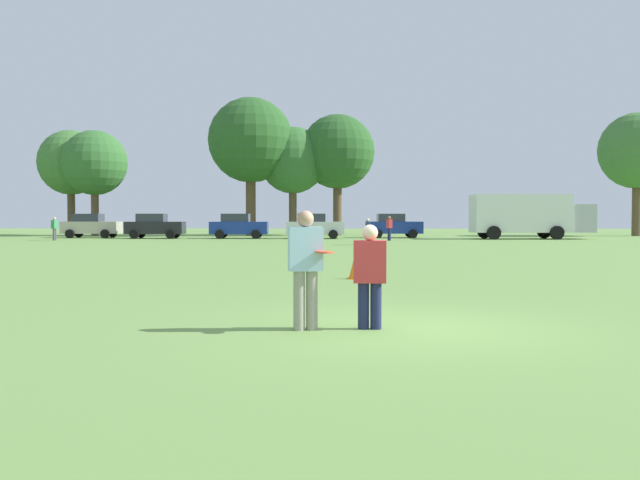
# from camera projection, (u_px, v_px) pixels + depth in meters

# --- Properties ---
(ground_plane) EXTENTS (163.74, 163.74, 0.00)m
(ground_plane) POSITION_uv_depth(u_px,v_px,m) (407.00, 328.00, 10.07)
(ground_plane) COLOR #6B9347
(player_thrower) EXTENTS (0.52, 0.36, 1.71)m
(player_thrower) POSITION_uv_depth(u_px,v_px,m) (305.00, 263.00, 9.87)
(player_thrower) COLOR gray
(player_thrower) RESTS_ON ground
(player_defender) EXTENTS (0.47, 0.28, 1.51)m
(player_defender) POSITION_uv_depth(u_px,v_px,m) (370.00, 271.00, 9.96)
(player_defender) COLOR #1E234C
(player_defender) RESTS_ON ground
(frisbee) EXTENTS (0.27, 0.27, 0.04)m
(frisbee) POSITION_uv_depth(u_px,v_px,m) (324.00, 252.00, 9.66)
(frisbee) COLOR #E54C33
(traffic_cone) EXTENTS (0.32, 0.32, 0.48)m
(traffic_cone) POSITION_uv_depth(u_px,v_px,m) (354.00, 270.00, 17.96)
(traffic_cone) COLOR #D8590C
(traffic_cone) RESTS_ON ground
(parked_car_near_left) EXTENTS (4.28, 2.37, 1.82)m
(parked_car_near_left) POSITION_uv_depth(u_px,v_px,m) (91.00, 226.00, 52.20)
(parked_car_near_left) COLOR #B7AD99
(parked_car_near_left) RESTS_ON ground
(parked_car_mid_left) EXTENTS (4.28, 2.37, 1.82)m
(parked_car_mid_left) POSITION_uv_depth(u_px,v_px,m) (155.00, 226.00, 50.80)
(parked_car_mid_left) COLOR black
(parked_car_mid_left) RESTS_ON ground
(parked_car_center) EXTENTS (4.28, 2.37, 1.82)m
(parked_car_center) POSITION_uv_depth(u_px,v_px,m) (238.00, 226.00, 50.72)
(parked_car_center) COLOR navy
(parked_car_center) RESTS_ON ground
(parked_car_mid_right) EXTENTS (4.28, 2.37, 1.82)m
(parked_car_mid_right) POSITION_uv_depth(u_px,v_px,m) (314.00, 226.00, 50.36)
(parked_car_mid_right) COLOR silver
(parked_car_mid_right) RESTS_ON ground
(parked_car_near_right) EXTENTS (4.28, 2.37, 1.82)m
(parked_car_near_right) POSITION_uv_depth(u_px,v_px,m) (393.00, 226.00, 52.20)
(parked_car_near_right) COLOR navy
(parked_car_near_right) RESTS_ON ground
(box_truck) EXTENTS (8.60, 3.27, 3.18)m
(box_truck) POSITION_uv_depth(u_px,v_px,m) (529.00, 215.00, 49.45)
(box_truck) COLOR white
(box_truck) RESTS_ON ground
(bystander_sideline_watcher) EXTENTS (0.27, 0.43, 1.52)m
(bystander_sideline_watcher) POSITION_uv_depth(u_px,v_px,m) (368.00, 230.00, 39.28)
(bystander_sideline_watcher) COLOR gray
(bystander_sideline_watcher) RESTS_ON ground
(bystander_far_jogger) EXTENTS (0.33, 0.47, 1.58)m
(bystander_far_jogger) POSITION_uv_depth(u_px,v_px,m) (55.00, 227.00, 46.55)
(bystander_far_jogger) COLOR #4C4C51
(bystander_far_jogger) RESTS_ON ground
(bystander_field_marshal) EXTENTS (0.41, 0.52, 1.64)m
(bystander_field_marshal) POSITION_uv_depth(u_px,v_px,m) (389.00, 227.00, 46.28)
(bystander_field_marshal) COLOR #1E234C
(bystander_field_marshal) RESTS_ON ground
(tree_center_elm) EXTENTS (5.57, 5.57, 9.06)m
(tree_center_elm) POSITION_uv_depth(u_px,v_px,m) (71.00, 163.00, 59.54)
(tree_center_elm) COLOR brown
(tree_center_elm) RESTS_ON ground
(tree_east_birch) EXTENTS (5.43, 5.43, 8.83)m
(tree_east_birch) POSITION_uv_depth(u_px,v_px,m) (94.00, 163.00, 57.78)
(tree_east_birch) COLOR brown
(tree_east_birch) RESTS_ON ground
(tree_east_oak) EXTENTS (7.15, 7.15, 11.63)m
(tree_east_oak) POSITION_uv_depth(u_px,v_px,m) (251.00, 141.00, 58.17)
(tree_east_oak) COLOR brown
(tree_east_oak) RESTS_ON ground
(tree_far_east_pine) EXTENTS (5.71, 5.71, 9.28)m
(tree_far_east_pine) POSITION_uv_depth(u_px,v_px,m) (293.00, 161.00, 59.11)
(tree_far_east_pine) COLOR brown
(tree_far_east_pine) RESTS_ON ground
(tree_far_west_pine) EXTENTS (6.39, 6.39, 10.38)m
(tree_far_west_pine) POSITION_uv_depth(u_px,v_px,m) (337.00, 152.00, 59.30)
(tree_far_west_pine) COLOR brown
(tree_far_west_pine) RESTS_ON ground
(tree_horizon_center) EXTENTS (6.27, 6.27, 10.19)m
(tree_horizon_center) POSITION_uv_depth(u_px,v_px,m) (637.00, 151.00, 56.98)
(tree_horizon_center) COLOR brown
(tree_horizon_center) RESTS_ON ground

